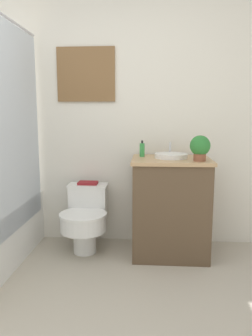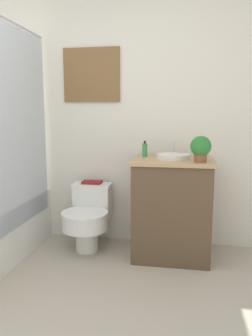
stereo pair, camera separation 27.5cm
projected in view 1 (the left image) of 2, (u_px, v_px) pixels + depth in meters
wall_back at (86, 114)px, 3.18m from camera, size 3.31×0.07×2.50m
toilet at (85, 217)px, 3.01m from camera, size 0.42×0.56×0.60m
vanity at (170, 206)px, 2.93m from camera, size 0.68×0.57×0.87m
sink at (171, 156)px, 2.88m from camera, size 0.29×0.33×0.13m
soap_bottle at (142, 150)px, 2.96m from camera, size 0.05×0.05×0.15m
potted_plant at (200, 147)px, 2.68m from camera, size 0.17×0.17×0.21m
book_on_tank at (88, 183)px, 3.12m from camera, size 0.18×0.12×0.02m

